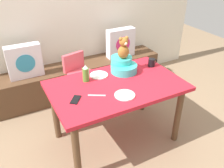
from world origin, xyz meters
TOP-DOWN VIEW (x-y plane):
  - ground_plane at (0.00, 0.00)m, footprint 8.00×8.00m
  - back_wall at (0.00, 1.45)m, footprint 4.40×0.10m
  - window_bench at (0.00, 1.18)m, footprint 2.60×0.44m
  - pillow_floral_left at (-0.73, 1.16)m, footprint 0.44×0.15m
  - pillow_floral_right at (0.71, 1.16)m, footprint 0.44×0.15m
  - book_stack at (-0.12, 1.18)m, footprint 0.20×0.14m
  - dining_table at (0.00, 0.00)m, footprint 1.38×0.86m
  - highchair at (-0.13, 0.74)m, footprint 0.40×0.50m
  - infant_seat_teal at (0.21, 0.23)m, footprint 0.30×0.33m
  - teddy_bear at (0.21, 0.23)m, footprint 0.13×0.12m
  - ketchup_bottle at (-0.25, 0.21)m, footprint 0.07×0.07m
  - coffee_mug at (0.57, 0.18)m, footprint 0.12×0.08m
  - dinner_plate_near at (-0.08, 0.26)m, footprint 0.20×0.20m
  - dinner_plate_far at (-0.03, -0.23)m, footprint 0.20×0.20m
  - cell_phone at (-0.48, -0.08)m, footprint 0.14×0.16m
  - table_fork at (-0.27, -0.10)m, footprint 0.16×0.10m

SIDE VIEW (x-z plane):
  - ground_plane at x=0.00m, z-range 0.00..0.00m
  - window_bench at x=0.00m, z-range 0.00..0.46m
  - book_stack at x=-0.12m, z-range 0.46..0.56m
  - highchair at x=-0.13m, z-range 0.13..0.92m
  - dining_table at x=0.00m, z-range 0.27..1.01m
  - pillow_floral_left at x=-0.73m, z-range 0.46..0.90m
  - pillow_floral_right at x=0.71m, z-range 0.46..0.90m
  - table_fork at x=-0.27m, z-range 0.74..0.75m
  - cell_phone at x=-0.48m, z-range 0.74..0.75m
  - dinner_plate_near at x=-0.08m, z-range 0.74..0.75m
  - dinner_plate_far at x=-0.03m, z-range 0.74..0.75m
  - coffee_mug at x=0.57m, z-range 0.74..0.84m
  - infant_seat_teal at x=0.21m, z-range 0.73..0.89m
  - ketchup_bottle at x=-0.25m, z-range 0.73..0.92m
  - teddy_bear at x=0.21m, z-range 0.89..1.14m
  - back_wall at x=0.00m, z-range 0.00..2.60m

